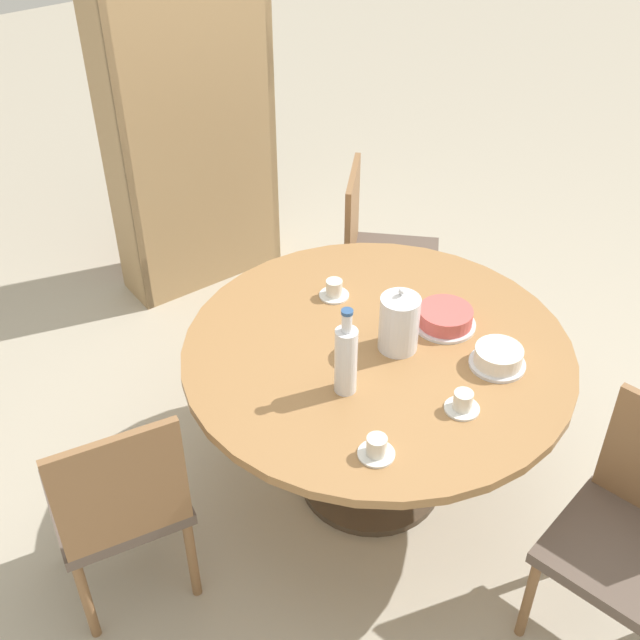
# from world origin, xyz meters

# --- Properties ---
(ground_plane) EXTENTS (14.00, 14.00, 0.00)m
(ground_plane) POSITION_xyz_m (0.00, 0.00, 0.00)
(ground_plane) COLOR #B2A893
(dining_table) EXTENTS (1.39, 1.39, 0.70)m
(dining_table) POSITION_xyz_m (0.00, 0.00, 0.57)
(dining_table) COLOR #473828
(dining_table) RESTS_ON ground_plane
(chair_a) EXTENTS (0.59, 0.59, 0.87)m
(chair_a) POSITION_xyz_m (0.64, 0.75, 0.46)
(chair_a) COLOR olive
(chair_a) RESTS_ON ground_plane
(chair_b) EXTENTS (0.49, 0.49, 0.87)m
(chair_b) POSITION_xyz_m (-0.98, 0.11, 0.46)
(chair_b) COLOR olive
(chair_b) RESTS_ON ground_plane
(chair_c) EXTENTS (0.49, 0.49, 0.87)m
(chair_c) POSITION_xyz_m (0.26, -0.95, 0.46)
(chair_c) COLOR olive
(chair_c) RESTS_ON ground_plane
(bookshelf) EXTENTS (0.83, 0.28, 1.70)m
(bookshelf) POSITION_xyz_m (0.22, 1.70, 0.83)
(bookshelf) COLOR tan
(bookshelf) RESTS_ON ground_plane
(coffee_pot) EXTENTS (0.14, 0.14, 0.25)m
(coffee_pot) POSITION_xyz_m (0.06, -0.04, 0.81)
(coffee_pot) COLOR silver
(coffee_pot) RESTS_ON dining_table
(water_bottle) EXTENTS (0.07, 0.07, 0.33)m
(water_bottle) POSITION_xyz_m (-0.23, -0.10, 0.83)
(water_bottle) COLOR silver
(water_bottle) RESTS_ON dining_table
(cake_main) EXTENTS (0.23, 0.23, 0.07)m
(cake_main) POSITION_xyz_m (0.28, -0.05, 0.73)
(cake_main) COLOR silver
(cake_main) RESTS_ON dining_table
(cake_second) EXTENTS (0.19, 0.19, 0.07)m
(cake_second) POSITION_xyz_m (0.27, -0.32, 0.73)
(cake_second) COLOR silver
(cake_second) RESTS_ON dining_table
(cup_a) EXTENTS (0.12, 0.12, 0.07)m
(cup_a) POSITION_xyz_m (0.06, 0.34, 0.73)
(cup_a) COLOR silver
(cup_a) RESTS_ON dining_table
(cup_b) EXTENTS (0.12, 0.12, 0.07)m
(cup_b) POSITION_xyz_m (-0.33, -0.39, 0.73)
(cup_b) COLOR silver
(cup_b) RESTS_ON dining_table
(cup_c) EXTENTS (0.12, 0.12, 0.07)m
(cup_c) POSITION_xyz_m (0.02, -0.40, 0.73)
(cup_c) COLOR silver
(cup_c) RESTS_ON dining_table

